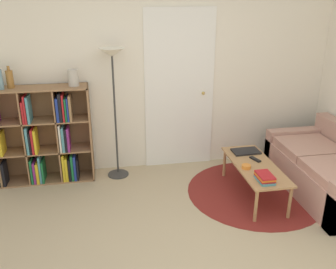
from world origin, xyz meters
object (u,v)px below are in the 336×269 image
at_px(laptop, 246,151).
at_px(bottle_right, 10,79).
at_px(bottle_middle, 0,79).
at_px(couch, 332,172).
at_px(vase_on_shelf, 73,78).
at_px(bookshelf, 41,138).
at_px(floor_lamp, 113,70).
at_px(bowl, 246,167).
at_px(coffee_table, 255,168).

distance_m(laptop, bottle_right, 2.96).
bearing_deg(bottle_middle, laptop, -8.90).
relative_size(couch, bottle_right, 6.38).
bearing_deg(vase_on_shelf, couch, -17.24).
relative_size(bookshelf, floor_lamp, 0.73).
bearing_deg(floor_lamp, vase_on_shelf, 175.44).
relative_size(floor_lamp, bowl, 15.72).
distance_m(coffee_table, vase_on_shelf, 2.39).
bearing_deg(floor_lamp, couch, -19.47).
relative_size(floor_lamp, couch, 1.01).
relative_size(bowl, bottle_middle, 0.37).
bearing_deg(laptop, bookshelf, 169.15).
xyz_separation_m(laptop, bottle_middle, (-2.86, 0.45, 0.93)).
relative_size(bookshelf, vase_on_shelf, 6.19).
bearing_deg(bowl, bookshelf, 158.79).
xyz_separation_m(bookshelf, couch, (3.43, -0.93, -0.31)).
bearing_deg(bottle_middle, bottle_right, 29.88).
distance_m(floor_lamp, couch, 2.88).
height_order(bookshelf, laptop, bookshelf).
bearing_deg(bottle_middle, bowl, -18.02).
bearing_deg(bottle_right, floor_lamp, -3.15).
height_order(coffee_table, bottle_middle, bottle_middle).
bearing_deg(bowl, floor_lamp, 148.53).
bearing_deg(bookshelf, vase_on_shelf, -0.72).
distance_m(bookshelf, floor_lamp, 1.24).
bearing_deg(couch, coffee_table, 175.08).
bearing_deg(bottle_right, bookshelf, -4.93).
xyz_separation_m(bookshelf, bowl, (2.35, -0.91, -0.16)).
bearing_deg(bookshelf, floor_lamp, -2.65).
distance_m(bowl, vase_on_shelf, 2.28).
bearing_deg(bottle_middle, coffee_table, -15.97).
distance_m(bookshelf, bowl, 2.52).
bearing_deg(floor_lamp, coffee_table, -27.27).
bearing_deg(bottle_middle, couch, -13.30).
bearing_deg(bookshelf, bottle_right, 175.07).
xyz_separation_m(couch, bowl, (-1.08, 0.01, 0.15)).
relative_size(coffee_table, laptop, 3.33).
relative_size(floor_lamp, vase_on_shelf, 8.44).
bearing_deg(coffee_table, bookshelf, 161.22).
bearing_deg(laptop, floor_lamp, 164.50).
height_order(bowl, vase_on_shelf, vase_on_shelf).
xyz_separation_m(bottle_middle, bottle_right, (0.10, 0.05, -0.01)).
xyz_separation_m(laptop, bottle_right, (-2.77, 0.50, 0.92)).
bearing_deg(bookshelf, coffee_table, -18.78).
bearing_deg(floor_lamp, bowl, -31.47).
xyz_separation_m(couch, bottle_right, (-3.69, 0.95, 1.06)).
distance_m(coffee_table, laptop, 0.37).
height_order(bowl, bottle_right, bottle_right).
height_order(bookshelf, couch, bookshelf).
xyz_separation_m(couch, coffee_table, (-0.94, 0.08, 0.09)).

